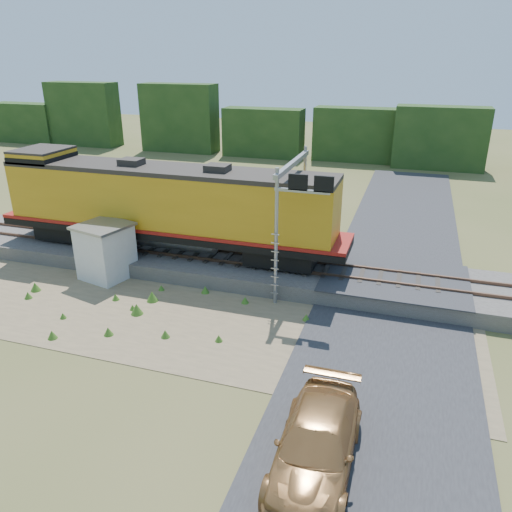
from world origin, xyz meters
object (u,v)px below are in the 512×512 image
(shed, at_px, (106,251))
(signal_gantry, at_px, (295,192))
(locomotive, at_px, (163,204))
(car, at_px, (316,444))

(shed, height_order, signal_gantry, signal_gantry)
(locomotive, distance_m, shed, 3.92)
(signal_gantry, xyz_separation_m, car, (3.55, -11.57, -4.15))
(locomotive, xyz_separation_m, shed, (-2.10, -2.64, -2.00))
(shed, bearing_deg, car, -22.16)
(locomotive, bearing_deg, signal_gantry, -4.92)
(locomotive, xyz_separation_m, signal_gantry, (7.51, -0.65, 1.45))
(locomotive, distance_m, car, 16.70)
(locomotive, height_order, shed, locomotive)
(car, bearing_deg, signal_gantry, 106.52)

